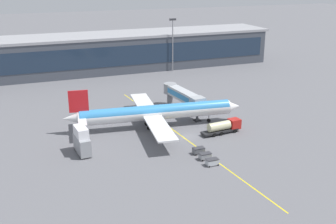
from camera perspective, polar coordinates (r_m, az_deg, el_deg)
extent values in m
plane|color=slate|center=(103.26, 2.77, -3.42)|extent=(700.00, 700.00, 0.00)
cube|color=yellow|center=(104.43, 1.62, -3.14)|extent=(6.85, 79.76, 0.01)
cube|color=#424751|center=(172.35, -11.11, 7.78)|extent=(155.48, 21.94, 13.93)
cube|color=#1E2D42|center=(161.57, -10.38, 7.35)|extent=(150.82, 0.16, 7.80)
cube|color=#99999E|center=(171.11, -11.27, 10.23)|extent=(158.59, 22.38, 1.00)
cylinder|color=white|center=(108.20, -1.61, -0.10)|extent=(40.82, 8.91, 3.74)
cylinder|color=#388CD1|center=(108.09, -1.61, 0.06)|extent=(39.99, 8.66, 3.59)
cone|color=white|center=(114.59, 9.02, 0.76)|extent=(4.17, 4.00, 3.56)
cone|color=white|center=(105.80, -13.23, -0.85)|extent=(4.86, 3.73, 3.18)
cube|color=red|center=(104.49, -12.31, 1.46)|extent=(4.87, 0.98, 5.61)
cube|color=white|center=(109.32, -11.98, -0.01)|extent=(2.75, 6.20, 0.24)
cube|color=white|center=(102.25, -11.78, -1.33)|extent=(2.75, 6.20, 0.24)
cube|color=white|center=(117.69, -3.43, 1.31)|extent=(6.94, 17.56, 0.40)
cube|color=white|center=(98.44, -1.13, -2.24)|extent=(6.94, 17.56, 0.40)
cylinder|color=#939399|center=(115.42, -2.64, 0.27)|extent=(3.12, 2.41, 2.06)
cylinder|color=#939399|center=(101.93, -0.97, -2.29)|extent=(3.12, 2.41, 2.06)
cylinder|color=black|center=(113.24, 5.66, -1.17)|extent=(1.04, 0.52, 1.00)
cylinder|color=slate|center=(112.89, 5.68, -0.67)|extent=(0.20, 0.20, 2.09)
cylinder|color=black|center=(110.46, -3.02, -1.63)|extent=(1.04, 0.52, 1.00)
cylinder|color=slate|center=(110.10, -3.03, -1.12)|extent=(0.20, 0.20, 2.09)
cylinder|color=black|center=(107.37, -2.66, -2.24)|extent=(1.04, 0.52, 1.00)
cylinder|color=slate|center=(107.00, -2.67, -1.72)|extent=(0.20, 0.20, 2.09)
cube|color=#B2B7BC|center=(119.34, 2.09, 2.37)|extent=(4.60, 16.54, 2.80)
cube|color=#2D84C6|center=(119.36, 2.11, 2.38)|extent=(4.46, 13.95, 1.54)
cube|color=#9EA3A8|center=(112.61, 4.12, 1.32)|extent=(3.90, 3.54, 2.94)
cylinder|color=#4C4C51|center=(113.66, 4.08, -0.28)|extent=(0.70, 0.70, 3.86)
cube|color=#262628|center=(114.25, 4.06, -1.13)|extent=(1.97, 1.97, 0.30)
cylinder|color=gray|center=(126.23, 0.28, 3.31)|extent=(3.90, 3.90, 3.08)
cylinder|color=gray|center=(127.17, 0.28, 1.87)|extent=(1.80, 1.80, 3.86)
cube|color=#232326|center=(105.52, 7.18, -2.62)|extent=(10.19, 3.41, 0.50)
cube|color=#B21E19|center=(107.46, 9.16, -1.60)|extent=(3.02, 2.75, 2.50)
cube|color=black|center=(108.00, 9.72, -1.24)|extent=(0.37, 2.30, 1.12)
cylinder|color=beige|center=(104.88, 7.08, -1.96)|extent=(6.18, 2.75, 2.20)
cylinder|color=black|center=(108.58, 8.51, -2.19)|extent=(1.03, 0.44, 1.00)
cylinder|color=black|center=(106.79, 9.24, -2.60)|extent=(1.03, 0.44, 1.00)
cylinder|color=black|center=(106.36, 6.68, -2.56)|extent=(1.03, 0.44, 1.00)
cylinder|color=black|center=(104.54, 7.40, -2.99)|extent=(1.03, 0.44, 1.00)
cylinder|color=black|center=(105.29, 5.73, -2.76)|extent=(1.03, 0.44, 1.00)
cylinder|color=black|center=(103.44, 6.43, -3.19)|extent=(1.03, 0.44, 1.00)
cube|color=gray|center=(95.01, -11.80, -4.44)|extent=(3.02, 6.97, 3.80)
cube|color=silver|center=(94.19, -11.97, -2.69)|extent=(2.77, 5.27, 2.20)
cylinder|color=black|center=(93.90, -10.68, -5.92)|extent=(0.30, 0.62, 0.60)
cylinder|color=black|center=(93.42, -12.02, -6.15)|extent=(0.30, 0.62, 0.60)
cylinder|color=black|center=(98.12, -11.45, -4.85)|extent=(0.30, 0.62, 0.60)
cylinder|color=black|center=(97.66, -12.72, -5.06)|extent=(0.30, 0.62, 0.60)
cube|color=#B2B7BC|center=(88.68, 6.14, -6.92)|extent=(2.63, 1.56, 1.10)
cube|color=#333338|center=(88.38, 6.16, -6.51)|extent=(2.69, 1.59, 0.10)
cylinder|color=black|center=(87.88, 5.76, -7.56)|extent=(0.36, 0.13, 0.36)
cylinder|color=black|center=(89.06, 5.30, -7.17)|extent=(0.36, 0.13, 0.36)
cylinder|color=black|center=(88.81, 6.95, -7.31)|extent=(0.36, 0.13, 0.36)
cylinder|color=black|center=(89.97, 6.48, -6.93)|extent=(0.36, 0.13, 0.36)
cube|color=gray|center=(91.21, 5.17, -6.12)|extent=(2.63, 1.56, 1.10)
cube|color=#333338|center=(90.92, 5.19, -5.72)|extent=(2.69, 1.59, 0.10)
cylinder|color=black|center=(90.41, 4.80, -6.73)|extent=(0.36, 0.13, 0.36)
cylinder|color=black|center=(91.60, 4.36, -6.36)|extent=(0.36, 0.13, 0.36)
cylinder|color=black|center=(91.31, 5.96, -6.50)|extent=(0.36, 0.13, 0.36)
cylinder|color=black|center=(92.49, 5.52, -6.14)|extent=(0.36, 0.13, 0.36)
cube|color=#595B60|center=(93.78, 4.26, -5.37)|extent=(2.63, 1.56, 1.10)
cube|color=#333338|center=(93.50, 4.27, -4.98)|extent=(2.69, 1.59, 0.10)
cylinder|color=black|center=(92.97, 3.89, -5.96)|extent=(0.36, 0.13, 0.36)
cylinder|color=black|center=(94.19, 3.48, -5.60)|extent=(0.36, 0.13, 0.36)
cylinder|color=black|center=(93.85, 5.03, -5.74)|extent=(0.36, 0.13, 0.36)
cylinder|color=black|center=(95.06, 4.61, -5.39)|extent=(0.36, 0.13, 0.36)
cylinder|color=gray|center=(169.37, 0.65, 9.10)|extent=(0.44, 0.44, 20.66)
cube|color=#333338|center=(167.88, 0.66, 12.71)|extent=(2.80, 0.50, 0.80)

